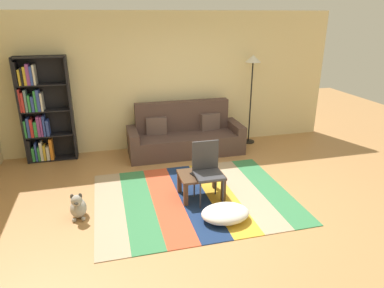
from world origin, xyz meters
TOP-DOWN VIEW (x-y plane):
  - ground_plane at (0.00, 0.00)m, footprint 14.00×14.00m
  - back_wall at (0.00, 2.55)m, footprint 6.80×0.10m
  - rug at (-0.18, 0.15)m, footprint 2.94×2.31m
  - couch at (0.13, 2.02)m, footprint 2.26×0.80m
  - bookshelf at (-2.53, 2.30)m, footprint 0.90×0.28m
  - coffee_table at (-0.07, 0.17)m, footprint 0.65×0.50m
  - pouf at (0.07, -0.55)m, footprint 0.66×0.50m
  - dog at (-1.85, 0.04)m, footprint 0.22×0.35m
  - standing_lamp at (1.61, 2.24)m, footprint 0.32×0.32m
  - tv_remote at (-0.19, 0.14)m, footprint 0.09×0.16m
  - folding_chair at (0.00, 0.09)m, footprint 0.40×0.40m

SIDE VIEW (x-z plane):
  - ground_plane at x=0.00m, z-range 0.00..0.00m
  - rug at x=-0.18m, z-range 0.00..0.01m
  - pouf at x=0.07m, z-range 0.01..0.21m
  - dog at x=-1.85m, z-range -0.04..0.36m
  - coffee_table at x=-0.07m, z-range 0.12..0.50m
  - couch at x=0.13m, z-range -0.16..0.84m
  - tv_remote at x=-0.19m, z-range 0.39..0.41m
  - folding_chair at x=0.00m, z-range 0.08..0.98m
  - bookshelf at x=-2.53m, z-range -0.05..1.90m
  - back_wall at x=0.00m, z-range 0.00..2.70m
  - standing_lamp at x=1.61m, z-range 0.62..2.48m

